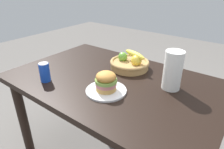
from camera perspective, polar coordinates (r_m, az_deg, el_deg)
dining_table at (r=1.39m, az=0.33°, el=-5.03°), size 1.40×0.90×0.75m
plate at (r=1.20m, az=-1.68°, el=-4.60°), size 0.24×0.24×0.01m
sandwich at (r=1.17m, az=-1.72°, el=-1.87°), size 0.13×0.13×0.12m
soda_can at (r=1.36m, az=-18.67°, el=0.62°), size 0.07×0.07×0.13m
fruit_basket at (r=1.49m, az=5.13°, el=3.29°), size 0.29×0.29×0.14m
paper_towel_roll at (r=1.23m, az=16.96°, el=1.13°), size 0.11×0.11×0.24m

